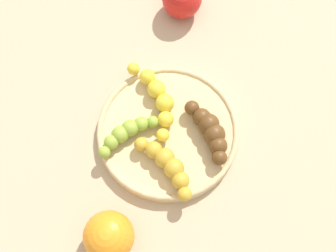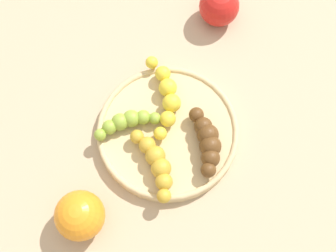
{
  "view_description": "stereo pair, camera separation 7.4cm",
  "coord_description": "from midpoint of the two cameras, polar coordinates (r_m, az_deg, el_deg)",
  "views": [
    {
      "loc": [
        0.26,
        -0.07,
        0.73
      ],
      "look_at": [
        0.0,
        0.0,
        0.04
      ],
      "focal_mm": 49.69,
      "sensor_mm": 36.0,
      "label": 1
    },
    {
      "loc": [
        0.27,
        -0.0,
        0.73
      ],
      "look_at": [
        0.0,
        0.0,
        0.04
      ],
      "focal_mm": 49.69,
      "sensor_mm": 36.0,
      "label": 2
    }
  ],
  "objects": [
    {
      "name": "banana_yellow",
      "position": [
        0.76,
        -4.04,
        3.2
      ],
      "size": [
        0.15,
        0.06,
        0.03
      ],
      "rotation": [
        0.0,
        0.0,
        1.69
      ],
      "color": "yellow",
      "rests_on": "fruit_bowl"
    },
    {
      "name": "banana_spotted",
      "position": [
        0.72,
        -3.01,
        -5.16
      ],
      "size": [
        0.12,
        0.07,
        0.03
      ],
      "rotation": [
        0.0,
        0.0,
        1.99
      ],
      "color": "gold",
      "rests_on": "fruit_bowl"
    },
    {
      "name": "fruit_bowl",
      "position": [
        0.76,
        -2.75,
        -1.06
      ],
      "size": [
        0.23,
        0.23,
        0.02
      ],
      "color": "#D1B784",
      "rests_on": "ground_plane"
    },
    {
      "name": "banana_green",
      "position": [
        0.75,
        -7.96,
        -1.2
      ],
      "size": [
        0.05,
        0.11,
        0.03
      ],
      "rotation": [
        0.0,
        0.0,
        3.46
      ],
      "color": "#8CAD38",
      "rests_on": "fruit_bowl"
    },
    {
      "name": "orange_fruit",
      "position": [
        0.71,
        -10.32,
        -13.59
      ],
      "size": [
        0.08,
        0.08,
        0.08
      ],
      "primitive_type": "sphere",
      "color": "orange",
      "rests_on": "ground_plane"
    },
    {
      "name": "banana_overripe",
      "position": [
        0.74,
        2.33,
        -0.89
      ],
      "size": [
        0.12,
        0.05,
        0.04
      ],
      "rotation": [
        0.0,
        0.0,
        1.75
      ],
      "color": "#593819",
      "rests_on": "fruit_bowl"
    },
    {
      "name": "ground_plane",
      "position": [
        0.78,
        -2.71,
        -1.37
      ],
      "size": [
        2.4,
        2.4,
        0.0
      ],
      "primitive_type": "plane",
      "color": "tan"
    }
  ]
}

